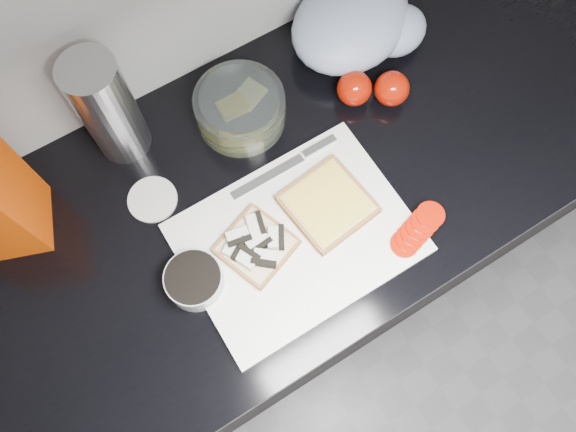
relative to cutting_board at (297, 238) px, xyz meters
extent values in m
cube|color=black|center=(0.00, 0.11, -0.48)|extent=(3.50, 0.60, 0.86)
cube|color=black|center=(0.00, 0.11, -0.03)|extent=(3.50, 0.64, 0.04)
cube|color=white|center=(0.00, 0.00, 0.00)|extent=(0.40, 0.30, 0.01)
cube|color=beige|center=(-0.07, 0.02, 0.01)|extent=(0.14, 0.14, 0.01)
cube|color=silver|center=(-0.11, 0.04, 0.03)|extent=(0.05, 0.04, 0.01)
cube|color=black|center=(-0.11, 0.04, 0.03)|extent=(0.04, 0.03, 0.02)
cube|color=silver|center=(-0.09, 0.05, 0.03)|extent=(0.04, 0.03, 0.01)
cube|color=black|center=(-0.09, 0.05, 0.03)|extent=(0.04, 0.02, 0.02)
cube|color=silver|center=(-0.06, 0.05, 0.03)|extent=(0.03, 0.04, 0.01)
cube|color=black|center=(-0.06, 0.05, 0.03)|extent=(0.02, 0.04, 0.02)
cube|color=silver|center=(-0.10, 0.01, 0.03)|extent=(0.04, 0.05, 0.01)
cube|color=black|center=(-0.10, 0.01, 0.03)|extent=(0.03, 0.04, 0.02)
cube|color=silver|center=(-0.07, 0.02, 0.03)|extent=(0.04, 0.03, 0.01)
cube|color=black|center=(-0.07, 0.02, 0.03)|extent=(0.04, 0.01, 0.02)
cube|color=silver|center=(-0.04, 0.01, 0.03)|extent=(0.04, 0.05, 0.01)
cube|color=black|center=(-0.04, 0.01, 0.03)|extent=(0.03, 0.04, 0.02)
cube|color=silver|center=(-0.07, -0.01, 0.03)|extent=(0.04, 0.04, 0.01)
cube|color=black|center=(-0.07, -0.01, 0.03)|extent=(0.04, 0.03, 0.02)
cube|color=beige|center=(0.08, 0.02, 0.02)|extent=(0.15, 0.15, 0.02)
cube|color=yellow|center=(0.08, 0.02, 0.03)|extent=(0.13, 0.13, 0.00)
cylinder|color=#9C1303|center=(0.15, -0.11, 0.01)|extent=(0.07, 0.07, 0.01)
cylinder|color=#9C1303|center=(0.17, -0.11, 0.01)|extent=(0.06, 0.06, 0.01)
cylinder|color=#9C1303|center=(0.18, -0.11, 0.02)|extent=(0.06, 0.06, 0.01)
cylinder|color=#9C1303|center=(0.19, -0.10, 0.02)|extent=(0.05, 0.05, 0.01)
cylinder|color=#9C1303|center=(0.20, -0.10, 0.02)|extent=(0.06, 0.06, 0.01)
cylinder|color=#9C1303|center=(0.22, -0.10, 0.03)|extent=(0.06, 0.06, 0.01)
cube|color=#BCBBC0|center=(0.02, 0.13, 0.01)|extent=(0.15, 0.02, 0.00)
cube|color=#BCBBC0|center=(0.13, 0.13, 0.01)|extent=(0.07, 0.01, 0.01)
cylinder|color=#A7ACAC|center=(-0.19, 0.02, 0.02)|extent=(0.10, 0.10, 0.05)
cylinder|color=black|center=(-0.19, 0.02, 0.04)|extent=(0.10, 0.10, 0.01)
cylinder|color=silver|center=(-0.19, 0.20, 0.00)|extent=(0.12, 0.12, 0.01)
cylinder|color=silver|center=(0.04, 0.27, 0.03)|extent=(0.17, 0.17, 0.07)
cube|color=yellow|center=(0.03, 0.27, 0.03)|extent=(0.05, 0.04, 0.04)
cube|color=#FCF796|center=(0.07, 0.28, 0.01)|extent=(0.07, 0.07, 0.01)
cylinder|color=#B6B5BB|center=(-0.17, 0.34, 0.11)|extent=(0.10, 0.10, 0.23)
ellipsoid|color=#9DABC2|center=(0.32, 0.31, 0.05)|extent=(0.30, 0.27, 0.11)
ellipsoid|color=#9DABC2|center=(0.40, 0.25, 0.03)|extent=(0.15, 0.13, 0.08)
sphere|color=#9C1303|center=(0.25, 0.19, 0.03)|extent=(0.07, 0.07, 0.07)
sphere|color=#9C1303|center=(0.31, 0.15, 0.03)|extent=(0.07, 0.07, 0.07)
camera|label=1|loc=(-0.18, -0.26, 0.95)|focal=35.00mm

